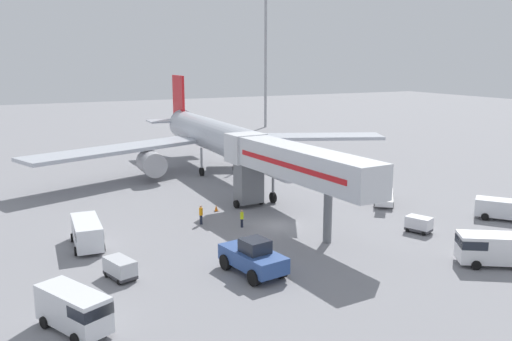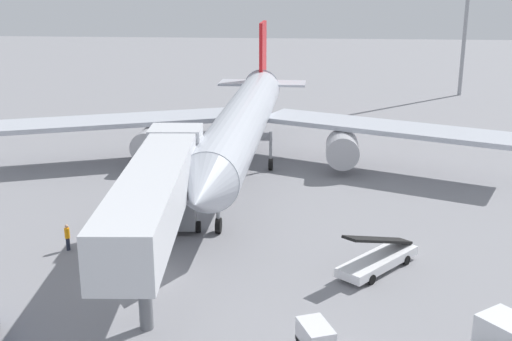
# 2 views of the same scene
# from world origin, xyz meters

# --- Properties ---
(ground_plane) EXTENTS (300.00, 300.00, 0.00)m
(ground_plane) POSITION_xyz_m (0.00, 0.00, 0.00)
(ground_plane) COLOR gray
(airplane_at_gate) EXTENTS (48.19, 44.66, 12.09)m
(airplane_at_gate) POSITION_xyz_m (3.57, 22.07, 4.62)
(airplane_at_gate) COLOR #B7BCC6
(airplane_at_gate) RESTS_ON ground
(jet_bridge) EXTENTS (4.70, 20.38, 7.30)m
(jet_bridge) POSITION_xyz_m (0.91, 0.14, 5.51)
(jet_bridge) COLOR silver
(jet_bridge) RESTS_ON ground
(pushback_tug) EXTENTS (3.36, 5.59, 2.55)m
(pushback_tug) POSITION_xyz_m (-6.89, -8.91, 1.19)
(pushback_tug) COLOR #2D4C8E
(pushback_tug) RESTS_ON ground
(belt_loader_truck) EXTENTS (5.32, 5.88, 3.03)m
(belt_loader_truck) POSITION_xyz_m (13.59, 2.08, 0.75)
(belt_loader_truck) COLOR white
(belt_loader_truck) RESTS_ON ground
(service_van_near_right) EXTENTS (4.69, 5.21, 1.86)m
(service_van_near_right) POSITION_xyz_m (19.61, -7.86, 1.08)
(service_van_near_right) COLOR silver
(service_van_near_right) RESTS_ON ground
(service_van_mid_left) EXTENTS (2.51, 5.65, 2.13)m
(service_van_mid_left) POSITION_xyz_m (-16.24, 1.70, 1.22)
(service_van_mid_left) COLOR white
(service_van_mid_left) RESTS_ON ground
(service_van_mid_center) EXTENTS (5.78, 4.73, 2.29)m
(service_van_mid_center) POSITION_xyz_m (9.37, -15.22, 1.30)
(service_van_mid_center) COLOR white
(service_van_mid_center) RESTS_ON ground
(service_van_outer_left) EXTENTS (3.69, 5.12, 2.29)m
(service_van_outer_left) POSITION_xyz_m (-19.11, -11.82, 1.30)
(service_van_outer_left) COLOR silver
(service_van_outer_left) RESTS_ON ground
(baggage_cart_outer_right) EXTENTS (1.96, 2.74, 1.39)m
(baggage_cart_outer_right) POSITION_xyz_m (-15.32, -5.68, 0.78)
(baggage_cart_outer_right) COLOR #38383D
(baggage_cart_outer_right) RESTS_ON ground
(baggage_cart_near_center) EXTENTS (1.96, 2.40, 1.37)m
(baggage_cart_near_center) POSITION_xyz_m (9.81, -7.06, 0.76)
(baggage_cart_near_center) COLOR #38383D
(baggage_cart_near_center) RESTS_ON ground
(ground_crew_worker_foreground) EXTENTS (0.36, 0.36, 1.77)m
(ground_crew_worker_foreground) POSITION_xyz_m (-6.07, 3.40, 0.94)
(ground_crew_worker_foreground) COLOR #1E2333
(ground_crew_worker_foreground) RESTS_ON ground
(ground_crew_worker_midground) EXTENTS (0.41, 0.41, 1.61)m
(ground_crew_worker_midground) POSITION_xyz_m (-3.16, 0.94, 0.85)
(ground_crew_worker_midground) COLOR #1E2333
(ground_crew_worker_midground) RESTS_ON ground
(safety_cone_alpha) EXTENTS (0.40, 0.40, 0.61)m
(safety_cone_alpha) POSITION_xyz_m (-3.24, 6.72, 0.30)
(safety_cone_alpha) COLOR black
(safety_cone_alpha) RESTS_ON ground
(apron_light_mast) EXTENTS (2.40, 2.40, 29.66)m
(apron_light_mast) POSITION_xyz_m (31.40, 63.19, 20.12)
(apron_light_mast) COLOR #93969B
(apron_light_mast) RESTS_ON ground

